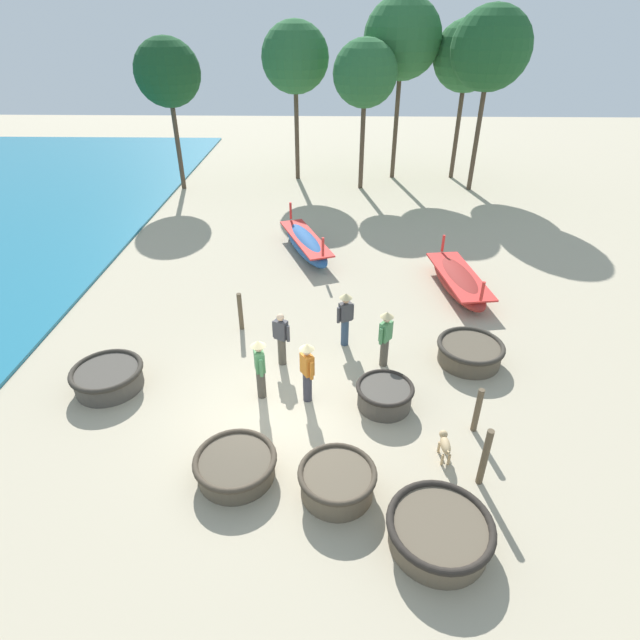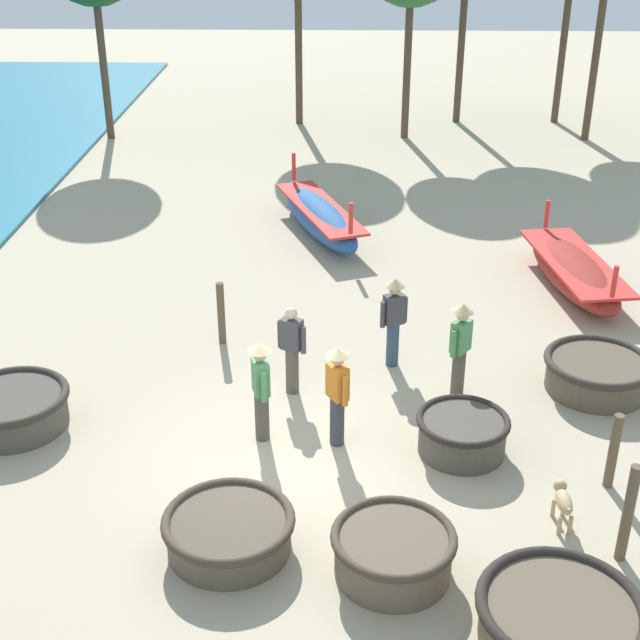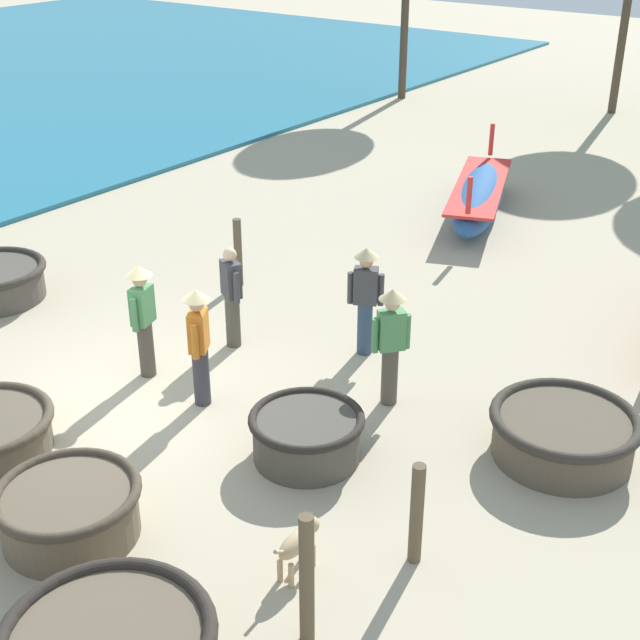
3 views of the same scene
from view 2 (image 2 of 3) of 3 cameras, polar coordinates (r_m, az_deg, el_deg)
The scene contains 18 objects.
ground_plane at distance 13.46m, azimuth -2.48°, elevation -8.81°, with size 80.00×80.00×0.00m, color tan.
coracle_far_left at distance 11.77m, azimuth -5.85°, elevation -13.27°, with size 1.72×1.72×0.52m.
coracle_upturned at distance 13.57m, azimuth 9.09°, elevation -7.16°, with size 1.41×1.41×0.60m.
coracle_nearest at distance 10.87m, azimuth 15.09°, elevation -18.04°, with size 1.92×1.92×0.59m.
coracle_far_right at distance 11.37m, azimuth 4.71°, elevation -14.54°, with size 1.57×1.57×0.61m.
coracle_center at distance 15.63m, azimuth 17.32°, elevation -3.21°, with size 1.81×1.81×0.60m.
coracle_front_left at distance 14.79m, azimuth -19.08°, elevation -5.33°, with size 1.80×1.80×0.60m.
long_boat_ochre_hull at distance 21.47m, azimuth 0.00°, elevation 6.59°, with size 2.42×4.42×1.44m.
long_boat_white_hull at distance 19.33m, azimuth 15.94°, elevation 3.02°, with size 1.69×4.16×1.28m.
fisherman_standing_left at distance 15.42m, azimuth 4.74°, elevation 0.24°, with size 0.48×0.36×1.67m.
fisherman_with_hat at distance 14.67m, azimuth 8.98°, elevation -1.48°, with size 0.38×0.43×1.67m.
fisherman_hauling at distance 14.62m, azimuth -1.81°, elevation -1.80°, with size 0.48×0.35×1.57m.
fisherman_crouching at distance 13.24m, azimuth 1.12°, elevation -4.46°, with size 0.37×0.46×1.67m.
fisherman_by_coracle at distance 13.38m, azimuth -3.80°, elevation -4.16°, with size 0.36×0.51×1.67m.
dog at distance 12.46m, azimuth 15.29°, elevation -11.08°, with size 0.21×0.69×0.55m.
mooring_post_mid_beach at distance 13.21m, azimuth 18.27°, elevation -7.97°, with size 0.14×0.14×1.18m, color brown.
mooring_post_inland at distance 16.37m, azimuth -6.34°, elevation 0.43°, with size 0.14×0.14×1.21m, color brown.
mooring_post_shoreline at distance 11.92m, azimuth 19.11°, elevation -11.62°, with size 0.14×0.14×1.42m, color brown.
Camera 2 is at (0.84, -10.91, 7.83)m, focal length 50.00 mm.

